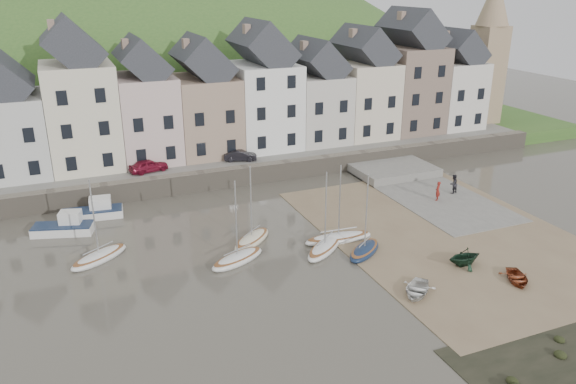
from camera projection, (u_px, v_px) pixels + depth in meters
name	position (u px, v px, depth m)	size (l,w,h in m)	color
ground	(320.00, 258.00, 39.99)	(160.00, 160.00, 0.00)	#4D483C
quay_land	(206.00, 139.00, 67.35)	(90.00, 30.00, 1.50)	#355B24
quay_street	(234.00, 159.00, 57.14)	(70.00, 7.00, 0.10)	slate
seawall	(245.00, 175.00, 54.35)	(70.00, 1.20, 1.80)	slate
beach	(446.00, 233.00, 43.92)	(18.00, 26.00, 0.06)	brown
slipway	(427.00, 193.00, 52.25)	(8.00, 18.00, 0.12)	slate
hillside	(142.00, 207.00, 96.38)	(134.40, 84.00, 84.00)	#355B24
townhouse_terrace	(238.00, 95.00, 58.74)	(61.05, 8.00, 13.93)	silver
church_spire	(489.00, 46.00, 69.18)	(4.00, 4.00, 18.00)	#997F60
sailboat_0	(99.00, 257.00, 39.67)	(4.75, 3.90, 6.32)	silver
sailboat_1	(237.00, 259.00, 39.41)	(4.76, 3.24, 6.32)	silver
sailboat_2	(252.00, 239.00, 42.35)	(4.31, 3.98, 6.32)	beige
sailboat_3	(325.00, 247.00, 41.12)	(4.78, 4.34, 6.32)	silver
sailboat_4	(338.00, 238.00, 42.58)	(5.53, 1.84, 6.32)	silver
sailboat_5	(364.00, 250.00, 40.64)	(4.15, 3.68, 6.32)	#142440
motorboat_0	(65.00, 226.00, 43.82)	(4.87, 2.95, 1.70)	silver
motorboat_2	(94.00, 211.00, 46.73)	(5.11, 2.30, 1.70)	silver
rowboat_white	(417.00, 290.00, 35.24)	(2.10, 2.94, 0.61)	silver
rowboat_green	(465.00, 256.00, 38.72)	(2.18, 2.53, 1.33)	black
rowboat_red	(517.00, 278.00, 36.71)	(1.89, 2.64, 0.55)	brown
person_red	(438.00, 191.00, 50.00)	(0.64, 0.42, 1.76)	maroon
person_dark	(453.00, 184.00, 51.66)	(0.88, 0.68, 1.80)	#222127
car_left	(149.00, 166.00, 52.90)	(1.46, 3.63, 1.24)	maroon
car_right	(240.00, 156.00, 56.21)	(1.14, 3.28, 1.08)	black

